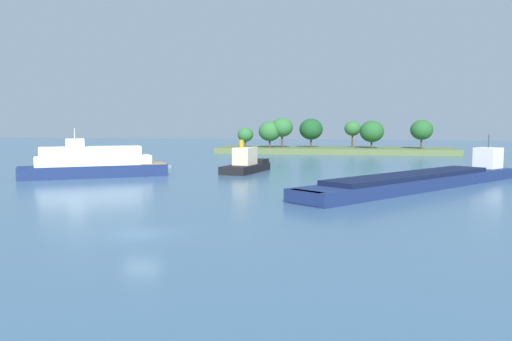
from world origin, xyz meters
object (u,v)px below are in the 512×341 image
at_px(cargo_barge, 423,179).
at_px(tugboat, 246,164).
at_px(white_riverboat, 94,164).
at_px(fishing_skiff, 154,166).

xyz_separation_m(cargo_barge, tugboat, (-23.96, 15.12, 0.29)).
xyz_separation_m(cargo_barge, white_riverboat, (-43.15, 4.00, 0.88)).
relative_size(white_riverboat, fishing_skiff, 3.04).
bearing_deg(fishing_skiff, cargo_barge, -26.40).
bearing_deg(cargo_barge, fishing_skiff, 153.60).
distance_m(cargo_barge, tugboat, 28.33).
height_order(cargo_barge, fishing_skiff, cargo_barge).
bearing_deg(tugboat, white_riverboat, -149.90).
distance_m(white_riverboat, tugboat, 22.19).
bearing_deg(tugboat, fishing_skiff, 163.05).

